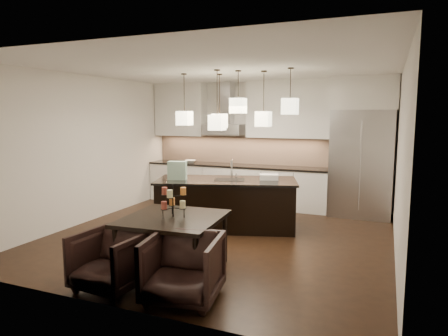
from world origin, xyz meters
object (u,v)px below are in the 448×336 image
at_px(refrigerator, 361,164).
at_px(armchair_left, 111,260).
at_px(armchair_right, 183,268).
at_px(dining_table, 174,244).
at_px(island_body, 226,205).

distance_m(refrigerator, armchair_left, 5.42).
bearing_deg(armchair_right, refrigerator, 62.41).
bearing_deg(dining_table, armchair_left, -122.46).
bearing_deg(dining_table, island_body, 89.29).
bearing_deg(island_body, refrigerator, 22.70).
bearing_deg(armchair_left, refrigerator, 66.34).
height_order(island_body, dining_table, island_body).
bearing_deg(refrigerator, armchair_right, -108.31).
height_order(island_body, armchair_left, island_body).
xyz_separation_m(island_body, dining_table, (0.12, -2.16, -0.06)).
bearing_deg(dining_table, refrigerator, 58.64).
xyz_separation_m(refrigerator, island_body, (-2.19, -1.84, -0.65)).
xyz_separation_m(refrigerator, armchair_right, (-1.56, -4.70, -0.70)).
xyz_separation_m(refrigerator, armchair_left, (-2.49, -4.76, -0.73)).
xyz_separation_m(island_body, armchair_right, (0.64, -2.86, -0.06)).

